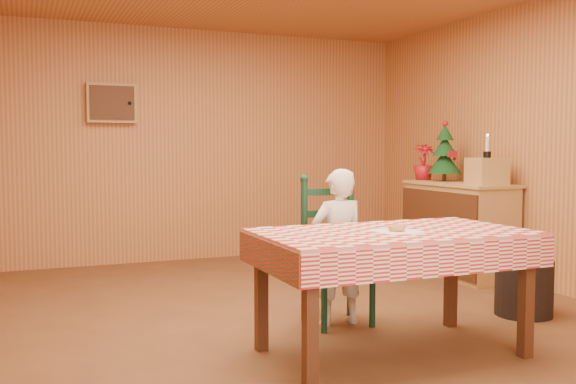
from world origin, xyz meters
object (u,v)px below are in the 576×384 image
(ladder_chair, at_px, (334,254))
(crate, at_px, (487,171))
(dining_table, at_px, (392,244))
(shelf_unit, at_px, (458,229))
(christmas_tree, at_px, (445,154))
(seated_child, at_px, (338,247))
(storage_bin, at_px, (524,287))

(ladder_chair, xyz_separation_m, crate, (1.93, 0.68, 0.55))
(dining_table, bearing_deg, ladder_chair, 90.00)
(shelf_unit, xyz_separation_m, christmas_tree, (0.01, 0.25, 0.74))
(crate, bearing_deg, seated_child, -159.20)
(seated_child, xyz_separation_m, crate, (1.93, 0.73, 0.49))
(dining_table, relative_size, christmas_tree, 2.67)
(christmas_tree, bearing_deg, shelf_unit, -91.98)
(ladder_chair, bearing_deg, christmas_tree, 34.50)
(shelf_unit, bearing_deg, seated_child, -149.46)
(ladder_chair, height_order, storage_bin, ladder_chair)
(ladder_chair, height_order, christmas_tree, christmas_tree)
(seated_child, distance_m, crate, 2.12)
(dining_table, distance_m, ladder_chair, 0.81)
(dining_table, distance_m, seated_child, 0.74)
(crate, relative_size, storage_bin, 0.70)
(seated_child, bearing_deg, crate, -159.20)
(seated_child, bearing_deg, storage_bin, 166.95)
(storage_bin, bearing_deg, crate, 64.36)
(shelf_unit, relative_size, storage_bin, 2.90)
(storage_bin, bearing_deg, dining_table, -164.23)
(dining_table, distance_m, crate, 2.45)
(crate, bearing_deg, ladder_chair, -160.69)
(shelf_unit, height_order, storage_bin, shelf_unit)
(ladder_chair, relative_size, christmas_tree, 1.74)
(seated_child, height_order, shelf_unit, seated_child)
(dining_table, height_order, ladder_chair, ladder_chair)
(ladder_chair, height_order, seated_child, seated_child)
(crate, bearing_deg, dining_table, -142.82)
(ladder_chair, distance_m, seated_child, 0.08)
(shelf_unit, distance_m, christmas_tree, 0.79)
(dining_table, bearing_deg, christmas_tree, 47.60)
(seated_child, xyz_separation_m, shelf_unit, (1.92, 1.13, -0.10))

